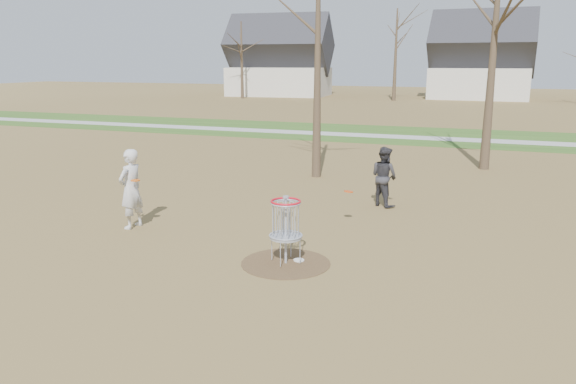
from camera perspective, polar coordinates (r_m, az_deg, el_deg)
The scene contains 11 objects.
ground at distance 11.33m, azimuth -0.23°, elevation -7.26°, with size 160.00×160.00×0.00m, color brown.
green_band at distance 31.43m, azimuth 13.23°, elevation 5.61°, with size 160.00×8.00×0.01m, color #2D5119.
footpath at distance 30.44m, azimuth 12.99°, elevation 5.41°, with size 160.00×1.50×0.01m, color #9E9E99.
dirt_circle at distance 11.33m, azimuth -0.23°, elevation -7.23°, with size 1.80×1.80×0.01m, color #47331E.
player_standing at distance 13.96m, azimuth -15.67°, elevation 0.30°, with size 0.70×0.46×1.93m, color silver.
player_throwing at distance 15.77m, azimuth 9.73°, elevation 1.57°, with size 0.81×0.63×1.67m, color #302F34.
disc_grounded at distance 11.45m, azimuth 1.11°, elevation -6.93°, with size 0.22×0.22×0.02m, color white.
discs_in_play at distance 13.44m, azimuth -4.00°, elevation 0.59°, with size 4.85×2.32×0.40m.
disc_golf_basket at distance 11.05m, azimuth -0.23°, elevation -2.81°, with size 0.64×0.64×1.35m.
bare_trees at distance 45.81m, azimuth 18.24°, elevation 14.29°, with size 52.62×44.98×9.00m.
houses_row at distance 62.52m, azimuth 21.11°, elevation 11.93°, with size 56.51×10.01×7.26m.
Camera 1 is at (3.68, -9.96, 3.96)m, focal length 35.00 mm.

